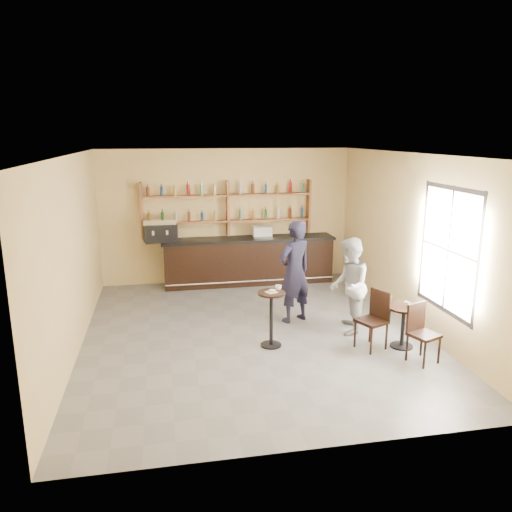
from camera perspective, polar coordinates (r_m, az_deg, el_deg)
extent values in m
plane|color=slate|center=(9.18, -0.30, -8.84)|extent=(7.00, 7.00, 0.00)
plane|color=white|center=(8.48, -0.33, 11.54)|extent=(7.00, 7.00, 0.00)
plane|color=#E4C582|center=(12.09, -3.32, 4.57)|extent=(7.00, 0.00, 7.00)
plane|color=#E4C582|center=(5.43, 6.44, -7.16)|extent=(7.00, 0.00, 7.00)
plane|color=#E4C582|center=(8.68, -20.18, 0.07)|extent=(0.00, 7.00, 7.00)
plane|color=#E4C582|center=(9.68, 17.44, 1.64)|extent=(0.00, 7.00, 7.00)
plane|color=white|center=(8.65, 21.14, 0.61)|extent=(0.00, 2.00, 2.00)
cube|color=white|center=(8.34, 1.78, -4.13)|extent=(0.23, 0.23, 0.00)
torus|color=#D58E4E|center=(8.33, 1.86, -3.99)|extent=(0.16, 0.16, 0.04)
imported|color=white|center=(8.45, 2.56, -3.61)|extent=(0.12, 0.12, 0.09)
imported|color=black|center=(9.50, 4.42, -1.80)|extent=(0.85, 0.73, 1.97)
imported|color=white|center=(8.75, 16.91, -5.26)|extent=(0.11, 0.11, 0.08)
imported|color=#A4A5AA|center=(9.13, 10.59, -3.37)|extent=(0.91, 1.02, 1.75)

